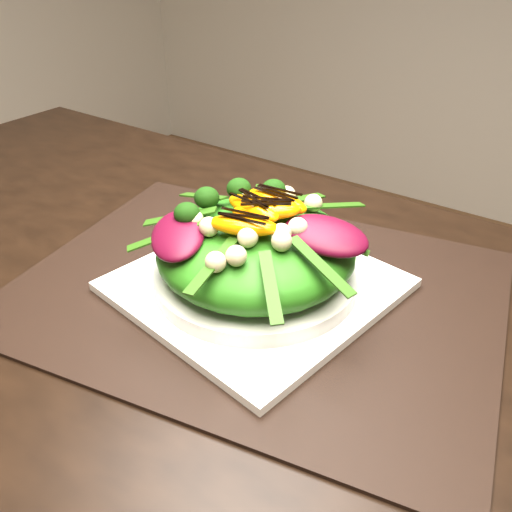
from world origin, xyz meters
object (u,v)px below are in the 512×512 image
Objects in this scene: plate_base at (256,284)px; orange_segment at (251,202)px; salad_bowl at (256,275)px; lettuce_mound at (256,250)px; placemat at (256,290)px; dining_table at (234,431)px.

plate_base is 0.09m from orange_segment.
salad_bowl reaches higher than plate_base.
plate_base is 1.23× the size of lettuce_mound.
orange_segment is at bearing 139.16° from lettuce_mound.
placemat is 7.31× the size of orange_segment.
placemat is at bearing 0.00° from plate_base.
dining_table is at bearing -60.99° from placemat.
salad_bowl is at bearing 119.01° from dining_table.
plate_base reaches higher than placemat.
lettuce_mound is at bearing 0.00° from plate_base.
dining_table is 3.25× the size of placemat.
salad_bowl is (0.00, 0.00, 0.02)m from placemat.
salad_bowl is (0.00, 0.00, 0.01)m from plate_base.
dining_table is at bearing -58.68° from orange_segment.
orange_segment is (-0.10, 0.16, 0.11)m from dining_table.
lettuce_mound is at bearing 119.01° from dining_table.
plate_base is at bearing 119.01° from dining_table.
lettuce_mound is (0.00, 0.00, 0.04)m from plate_base.
dining_table reaches higher than placemat.
dining_table is 0.18m from lettuce_mound.
salad_bowl is at bearing 0.00° from placemat.
salad_bowl reaches higher than placemat.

